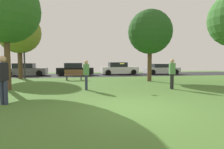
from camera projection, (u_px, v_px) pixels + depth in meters
ground_plane at (135, 109)px, 6.12m from camera, size 44.00×44.00×0.00m
road_strip at (94, 75)px, 21.81m from camera, size 44.00×6.40×0.01m
maple_tree_near at (19, 32)px, 16.72m from camera, size 3.90×3.90×6.28m
oak_tree_center at (150, 32)px, 14.54m from camera, size 3.54×3.54×5.76m
oak_tree_right at (5, 9)px, 9.91m from camera, size 3.71×3.71×6.34m
person_thrower at (86, 74)px, 10.15m from camera, size 0.34×0.30×1.68m
person_catcher at (172, 72)px, 10.47m from camera, size 0.34×0.30×1.74m
person_bystander at (3, 77)px, 6.63m from camera, size 0.31×0.37×1.80m
frisbee_disc at (122, 64)px, 10.24m from camera, size 0.37×0.37×0.05m
parked_car_grey at (26, 70)px, 20.43m from camera, size 4.40×2.04×1.42m
parked_car_black at (75, 70)px, 21.39m from camera, size 4.20×2.03×1.44m
parked_car_white at (119, 69)px, 22.57m from camera, size 4.49×2.06×1.52m
parked_car_silver at (161, 69)px, 23.11m from camera, size 4.40×1.93×1.32m
park_bench at (74, 75)px, 15.53m from camera, size 1.60×0.45×0.90m
street_lamp_post at (24, 55)px, 16.68m from camera, size 0.14×0.14×4.50m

